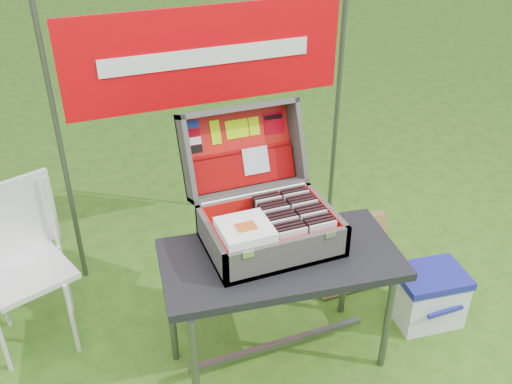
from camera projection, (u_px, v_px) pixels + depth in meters
name	position (u px, v px, depth m)	size (l,w,h in m)	color
ground	(281.00, 363.00, 2.95)	(80.00, 80.00, 0.00)	#305516
table	(279.00, 311.00, 2.78)	(1.09, 0.55, 0.68)	black
table_top	(280.00, 259.00, 2.62)	(1.09, 0.55, 0.04)	black
table_leg_fl	(195.00, 375.00, 2.47)	(0.04, 0.04, 0.64)	#59595B
table_leg_fr	(388.00, 318.00, 2.78)	(0.04, 0.04, 0.64)	#59595B
table_leg_bl	(171.00, 311.00, 2.81)	(0.04, 0.04, 0.64)	#59595B
table_leg_br	(345.00, 266.00, 3.12)	(0.04, 0.04, 0.64)	#59595B
table_brace	(278.00, 344.00, 2.90)	(0.94, 0.03, 0.03)	#59595B
suitcase	(266.00, 191.00, 2.59)	(0.60, 0.59, 0.53)	#595652
suitcase_base_bottom	(271.00, 243.00, 2.67)	(0.60, 0.43, 0.02)	#595652
suitcase_base_wall_front	(289.00, 256.00, 2.48)	(0.60, 0.02, 0.16)	#595652
suitcase_base_wall_back	(255.00, 209.00, 2.80)	(0.60, 0.02, 0.16)	#595652
suitcase_base_wall_left	(211.00, 244.00, 2.55)	(0.02, 0.43, 0.16)	#595652
suitcase_base_wall_right	(326.00, 218.00, 2.73)	(0.02, 0.43, 0.16)	#595652
suitcase_liner_floor	(271.00, 240.00, 2.66)	(0.55, 0.38, 0.01)	red
suitcase_latch_left	(248.00, 254.00, 2.37)	(0.05, 0.01, 0.03)	silver
suitcase_latch_right	(330.00, 235.00, 2.49)	(0.05, 0.01, 0.03)	silver
suitcase_hinge	(254.00, 194.00, 2.77)	(0.02, 0.02, 0.54)	silver
suitcase_lid_back	(239.00, 149.00, 2.86)	(0.60, 0.43, 0.02)	#595652
suitcase_lid_rim_far	(237.00, 108.00, 2.76)	(0.60, 0.02, 0.16)	#595652
suitcase_lid_rim_near	(248.00, 189.00, 2.84)	(0.60, 0.02, 0.16)	#595652
suitcase_lid_rim_left	(186.00, 159.00, 2.71)	(0.02, 0.43, 0.16)	#595652
suitcase_lid_rim_right	(296.00, 140.00, 2.89)	(0.02, 0.43, 0.16)	#595652
suitcase_lid_liner	(239.00, 149.00, 2.85)	(0.55, 0.38, 0.01)	red
suitcase_liner_wall_front	(287.00, 252.00, 2.48)	(0.55, 0.01, 0.14)	red
suitcase_liner_wall_back	(256.00, 208.00, 2.78)	(0.55, 0.01, 0.14)	red
suitcase_liner_wall_left	(215.00, 241.00, 2.55)	(0.01, 0.38, 0.14)	red
suitcase_liner_wall_right	(324.00, 217.00, 2.72)	(0.01, 0.38, 0.14)	red
suitcase_lid_pocket	(243.00, 169.00, 2.85)	(0.53, 0.17, 0.03)	#8C0606
suitcase_pocket_edge	(241.00, 152.00, 2.83)	(0.52, 0.02, 0.02)	#8C0606
suitcase_pocket_cd	(256.00, 160.00, 2.85)	(0.13, 0.13, 0.01)	silver
lid_sticker_cc_a	(193.00, 124.00, 2.75)	(0.06, 0.04, 0.00)	#1933B2
lid_sticker_cc_b	(194.00, 133.00, 2.76)	(0.06, 0.04, 0.00)	#BA0010
lid_sticker_cc_c	(195.00, 141.00, 2.76)	(0.06, 0.04, 0.00)	white
lid_sticker_cc_d	(197.00, 149.00, 2.77)	(0.06, 0.04, 0.00)	black
lid_card_neon_tall	(216.00, 132.00, 2.79)	(0.05, 0.12, 0.00)	#AFEF02
lid_card_neon_main	(237.00, 129.00, 2.83)	(0.12, 0.09, 0.00)	#AFEF02
lid_card_neon_small	(254.00, 126.00, 2.86)	(0.05, 0.09, 0.00)	#AFEF02
lid_sticker_band	(274.00, 123.00, 2.89)	(0.11, 0.11, 0.00)	#BA0010
lid_sticker_band_bar	(273.00, 117.00, 2.88)	(0.10, 0.02, 0.00)	black
cd_left_0	(293.00, 245.00, 2.50)	(0.13, 0.01, 0.15)	silver
cd_left_1	(291.00, 242.00, 2.52)	(0.13, 0.01, 0.15)	black
cd_left_2	(289.00, 239.00, 2.54)	(0.13, 0.01, 0.15)	black
cd_left_3	(287.00, 236.00, 2.56)	(0.13, 0.01, 0.15)	black
cd_left_4	(285.00, 233.00, 2.58)	(0.13, 0.01, 0.15)	silver
cd_left_5	(282.00, 230.00, 2.60)	(0.13, 0.01, 0.15)	black
cd_left_6	(280.00, 228.00, 2.62)	(0.13, 0.01, 0.15)	black
cd_left_7	(278.00, 225.00, 2.64)	(0.13, 0.01, 0.15)	black
cd_left_8	(276.00, 222.00, 2.65)	(0.13, 0.01, 0.15)	silver
cd_left_9	(274.00, 220.00, 2.67)	(0.13, 0.01, 0.15)	black
cd_left_10	(272.00, 217.00, 2.69)	(0.13, 0.01, 0.15)	black
cd_left_11	(271.00, 214.00, 2.71)	(0.13, 0.01, 0.15)	black
cd_left_12	(269.00, 212.00, 2.73)	(0.13, 0.01, 0.15)	silver
cd_left_13	(267.00, 209.00, 2.75)	(0.13, 0.01, 0.15)	black
cd_left_14	(265.00, 207.00, 2.77)	(0.13, 0.01, 0.15)	black
cd_right_0	(322.00, 238.00, 2.55)	(0.13, 0.01, 0.15)	silver
cd_right_1	(320.00, 235.00, 2.57)	(0.13, 0.01, 0.15)	black
cd_right_2	(318.00, 232.00, 2.59)	(0.13, 0.01, 0.15)	black
cd_right_3	(315.00, 229.00, 2.61)	(0.13, 0.01, 0.15)	black
cd_right_4	(313.00, 226.00, 2.62)	(0.13, 0.01, 0.15)	silver
cd_right_5	(311.00, 224.00, 2.64)	(0.13, 0.01, 0.15)	black
cd_right_6	(309.00, 221.00, 2.66)	(0.13, 0.01, 0.15)	black
cd_right_7	(307.00, 219.00, 2.68)	(0.13, 0.01, 0.15)	black
cd_right_8	(304.00, 216.00, 2.70)	(0.13, 0.01, 0.15)	silver
cd_right_9	(302.00, 213.00, 2.72)	(0.13, 0.01, 0.15)	black
cd_right_10	(300.00, 211.00, 2.74)	(0.13, 0.01, 0.15)	black
cd_right_11	(298.00, 208.00, 2.76)	(0.13, 0.01, 0.15)	black
cd_right_12	(296.00, 206.00, 2.77)	(0.13, 0.01, 0.15)	silver
cd_right_13	(294.00, 204.00, 2.79)	(0.13, 0.01, 0.15)	black
cd_right_14	(292.00, 201.00, 2.81)	(0.13, 0.01, 0.15)	black
songbook_0	(245.00, 233.00, 2.48)	(0.22, 0.22, 0.01)	white
songbook_1	(245.00, 232.00, 2.48)	(0.22, 0.22, 0.01)	white
songbook_2	(245.00, 231.00, 2.48)	(0.22, 0.22, 0.01)	white
songbook_3	(245.00, 230.00, 2.47)	(0.22, 0.22, 0.01)	white
songbook_4	(245.00, 229.00, 2.47)	(0.22, 0.22, 0.01)	white
songbook_5	(245.00, 228.00, 2.47)	(0.22, 0.22, 0.01)	white
songbook_6	(245.00, 227.00, 2.47)	(0.22, 0.22, 0.01)	white
songbook_7	(245.00, 226.00, 2.46)	(0.22, 0.22, 0.01)	white
songbook_graphic	(246.00, 226.00, 2.45)	(0.09, 0.07, 0.00)	#D85919
cooler	(428.00, 296.00, 3.15)	(0.37, 0.28, 0.32)	white
cooler_body	(427.00, 299.00, 3.16)	(0.35, 0.26, 0.28)	white
cooler_lid	(432.00, 276.00, 3.08)	(0.37, 0.28, 0.04)	navy
cooler_handle	(445.00, 312.00, 3.02)	(0.22, 0.02, 0.02)	navy
chair	(27.00, 274.00, 2.87)	(0.40, 0.44, 0.88)	silver
chair_seat	(26.00, 273.00, 2.87)	(0.40, 0.40, 0.03)	silver
chair_backrest	(16.00, 217.00, 2.91)	(0.40, 0.03, 0.42)	silver
chair_leg_fl	(1.00, 337.00, 2.80)	(0.02, 0.02, 0.45)	silver
chair_leg_fr	(72.00, 319.00, 2.90)	(0.02, 0.02, 0.45)	silver
chair_leg_bl	(1.00, 294.00, 3.07)	(0.02, 0.02, 0.45)	silver
chair_leg_br	(66.00, 279.00, 3.17)	(0.02, 0.02, 0.45)	silver
chair_upright_right	(51.00, 212.00, 2.96)	(0.02, 0.02, 0.42)	silver
cardboard_box	(352.00, 255.00, 3.36)	(0.43, 0.07, 0.46)	#A4764A
banner_post_left	(62.00, 153.00, 3.12)	(0.03, 0.03, 1.70)	#59595B
banner_post_right	(337.00, 109.00, 3.65)	(0.03, 0.03, 1.70)	#59595B
banner	(207.00, 56.00, 3.14)	(1.60, 0.01, 0.55)	#CC020A
banner_text	(208.00, 57.00, 3.14)	(1.20, 0.00, 0.10)	white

